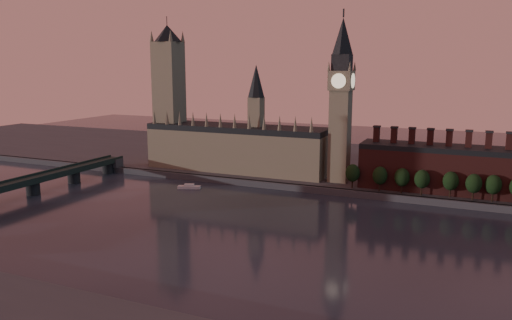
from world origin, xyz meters
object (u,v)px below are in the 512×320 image
(westminster_bridge, at_px, (5,190))
(river_boat, at_px, (189,187))
(victoria_tower, at_px, (169,91))
(big_ben, at_px, (341,99))

(westminster_bridge, relative_size, river_boat, 13.36)
(westminster_bridge, distance_m, river_boat, 106.28)
(victoria_tower, xyz_separation_m, westminster_bridge, (-35.00, -117.70, -51.65))
(victoria_tower, xyz_separation_m, big_ben, (130.00, -5.00, -2.26))
(big_ben, relative_size, westminster_bridge, 0.54)
(victoria_tower, relative_size, river_boat, 7.22)
(victoria_tower, relative_size, big_ben, 1.01)
(westminster_bridge, bearing_deg, big_ben, 34.33)
(westminster_bridge, xyz_separation_m, river_boat, (78.56, 71.29, -6.33))
(victoria_tower, distance_m, westminster_bridge, 133.21)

